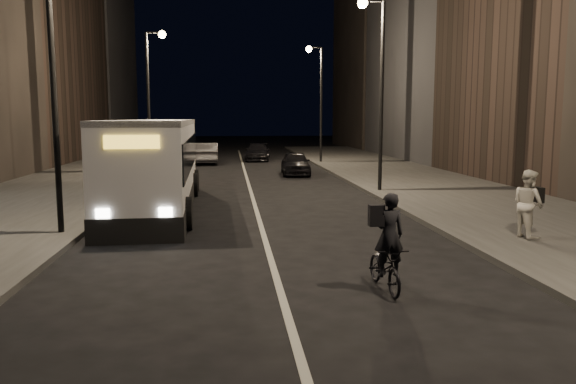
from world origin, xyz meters
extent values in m
plane|color=black|center=(0.00, 0.00, 0.00)|extent=(180.00, 180.00, 0.00)
cube|color=#32312F|center=(8.50, 14.00, 0.08)|extent=(7.00, 70.00, 0.16)
cube|color=#32312F|center=(-8.50, 14.00, 0.08)|extent=(7.00, 70.00, 0.16)
cube|color=black|center=(16.00, 27.50, 10.50)|extent=(8.00, 61.00, 21.00)
cylinder|color=black|center=(5.60, 12.00, 4.16)|extent=(0.16, 0.16, 8.00)
cube|color=black|center=(5.15, 12.00, 8.16)|extent=(0.90, 0.08, 0.08)
sphere|color=#FFD18C|center=(4.70, 12.00, 8.06)|extent=(0.44, 0.44, 0.44)
cylinder|color=black|center=(5.60, 28.00, 4.16)|extent=(0.16, 0.16, 8.00)
cube|color=black|center=(5.15, 28.00, 8.16)|extent=(0.90, 0.08, 0.08)
sphere|color=#FFD18C|center=(4.70, 28.00, 8.06)|extent=(0.44, 0.44, 0.44)
cylinder|color=black|center=(-5.60, 4.00, 4.16)|extent=(0.16, 0.16, 8.00)
cylinder|color=black|center=(-5.60, 22.00, 4.16)|extent=(0.16, 0.16, 8.00)
cube|color=black|center=(-5.15, 22.00, 8.16)|extent=(0.90, 0.08, 0.08)
sphere|color=#FFD18C|center=(-4.70, 22.00, 8.06)|extent=(0.44, 0.44, 0.44)
cube|color=white|center=(-3.60, 8.88, 1.59)|extent=(2.85, 12.00, 3.18)
cube|color=black|center=(-3.60, 8.88, 2.04)|extent=(2.92, 11.61, 1.14)
cube|color=white|center=(-3.60, 8.88, 3.13)|extent=(2.87, 12.00, 0.18)
cube|color=gold|center=(-3.42, 2.91, 2.68)|extent=(1.39, 0.16, 0.35)
cylinder|color=black|center=(-4.72, 4.66, 0.50)|extent=(0.38, 1.00, 0.99)
cylinder|color=black|center=(-2.23, 4.74, 0.50)|extent=(0.38, 1.00, 0.99)
cylinder|color=black|center=(-4.96, 12.61, 0.50)|extent=(0.38, 1.00, 0.99)
cylinder|color=black|center=(-2.47, 12.69, 0.50)|extent=(0.38, 1.00, 0.99)
imported|color=black|center=(2.02, -1.57, 0.44)|extent=(0.69, 1.70, 0.88)
imported|color=black|center=(2.02, -1.77, 1.12)|extent=(0.61, 0.42, 1.60)
imported|color=beige|center=(6.86, 2.00, 1.06)|extent=(0.83, 0.98, 1.80)
imported|color=black|center=(2.87, 20.38, 0.68)|extent=(1.83, 4.07, 1.36)
imported|color=#303032|center=(-2.57, 28.87, 0.76)|extent=(1.67, 4.62, 1.51)
imported|color=black|center=(1.25, 31.50, 0.65)|extent=(2.25, 4.66, 1.31)
camera|label=1|loc=(-0.93, -11.82, 3.31)|focal=35.00mm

